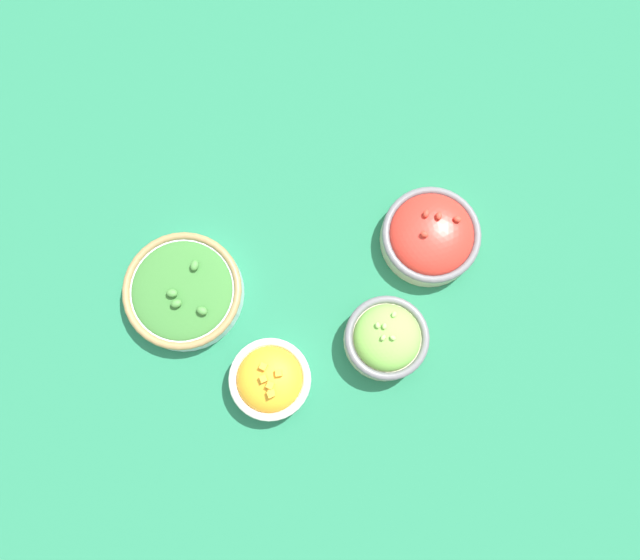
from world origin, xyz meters
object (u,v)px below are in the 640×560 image
at_px(bowl_cherry_tomatoes, 431,236).
at_px(bowl_squash, 270,379).
at_px(bowl_broccoli, 183,291).
at_px(bowl_lettuce, 386,338).

xyz_separation_m(bowl_cherry_tomatoes, bowl_squash, (-0.34, -0.05, 0.00)).
height_order(bowl_broccoli, bowl_squash, bowl_squash).
bearing_deg(bowl_cherry_tomatoes, bowl_lettuce, -147.50).
xyz_separation_m(bowl_cherry_tomatoes, bowl_broccoli, (-0.38, 0.14, -0.00)).
height_order(bowl_cherry_tomatoes, bowl_lettuce, bowl_lettuce).
height_order(bowl_broccoli, bowl_lettuce, bowl_lettuce).
relative_size(bowl_cherry_tomatoes, bowl_squash, 1.26).
relative_size(bowl_broccoli, bowl_lettuce, 1.45).
bearing_deg(bowl_squash, bowl_cherry_tomatoes, 8.82).
relative_size(bowl_broccoli, bowl_squash, 1.50).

